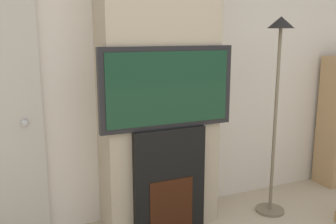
% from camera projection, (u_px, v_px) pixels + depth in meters
% --- Properties ---
extents(wall_back, '(6.00, 0.06, 2.70)m').
position_uv_depth(wall_back, '(148.00, 70.00, 3.34)').
color(wall_back, silver).
rests_on(wall_back, ground_plane).
extents(chimney_breast, '(0.98, 0.41, 2.70)m').
position_uv_depth(chimney_breast, '(158.00, 72.00, 3.12)').
color(chimney_breast, tan).
rests_on(chimney_breast, ground_plane).
extents(fireplace, '(0.62, 0.15, 0.92)m').
position_uv_depth(fireplace, '(168.00, 181.00, 3.12)').
color(fireplace, black).
rests_on(fireplace, ground_plane).
extents(television, '(1.12, 0.07, 0.65)m').
position_uv_depth(television, '(168.00, 88.00, 2.96)').
color(television, black).
rests_on(television, fireplace).
extents(floor_lamp, '(0.27, 0.27, 1.81)m').
position_uv_depth(floor_lamp, '(277.00, 82.00, 3.32)').
color(floor_lamp, '#726651').
rests_on(floor_lamp, ground_plane).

